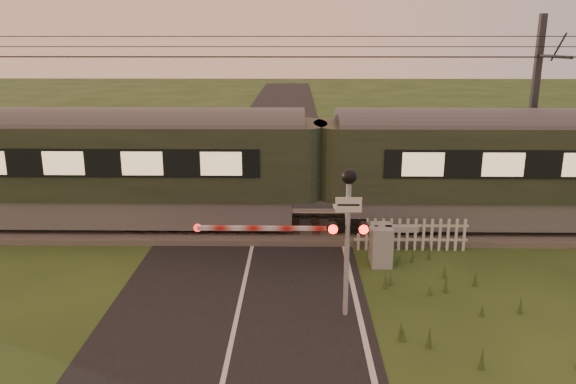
{
  "coord_description": "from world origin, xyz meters",
  "views": [
    {
      "loc": [
        1.32,
        -10.97,
        6.01
      ],
      "look_at": [
        1.1,
        3.2,
        2.15
      ],
      "focal_mm": 35.0,
      "sensor_mm": 36.0,
      "label": 1
    }
  ],
  "objects_px": {
    "crossing_signal": "(348,217)",
    "picket_fence": "(411,235)",
    "boom_gate": "(372,243)",
    "catenary_mast": "(533,112)",
    "train": "(320,167)"
  },
  "relations": [
    {
      "from": "picket_fence",
      "to": "catenary_mast",
      "type": "height_order",
      "value": "catenary_mast"
    },
    {
      "from": "train",
      "to": "boom_gate",
      "type": "relative_size",
      "value": 6.33
    },
    {
      "from": "train",
      "to": "boom_gate",
      "type": "xyz_separation_m",
      "value": [
        1.34,
        -2.93,
        -1.48
      ]
    },
    {
      "from": "train",
      "to": "picket_fence",
      "type": "distance_m",
      "value": 3.62
    },
    {
      "from": "train",
      "to": "picket_fence",
      "type": "bearing_deg",
      "value": -35.75
    },
    {
      "from": "boom_gate",
      "to": "picket_fence",
      "type": "height_order",
      "value": "boom_gate"
    },
    {
      "from": "crossing_signal",
      "to": "picket_fence",
      "type": "xyz_separation_m",
      "value": [
        2.26,
        4.06,
        -1.83
      ]
    },
    {
      "from": "train",
      "to": "crossing_signal",
      "type": "bearing_deg",
      "value": -86.46
    },
    {
      "from": "catenary_mast",
      "to": "train",
      "type": "bearing_deg",
      "value": -163.48
    },
    {
      "from": "train",
      "to": "catenary_mast",
      "type": "bearing_deg",
      "value": 16.52
    },
    {
      "from": "crossing_signal",
      "to": "picket_fence",
      "type": "height_order",
      "value": "crossing_signal"
    },
    {
      "from": "train",
      "to": "catenary_mast",
      "type": "distance_m",
      "value": 7.96
    },
    {
      "from": "crossing_signal",
      "to": "catenary_mast",
      "type": "distance_m",
      "value": 10.93
    },
    {
      "from": "boom_gate",
      "to": "catenary_mast",
      "type": "height_order",
      "value": "catenary_mast"
    },
    {
      "from": "catenary_mast",
      "to": "boom_gate",
      "type": "bearing_deg",
      "value": -140.08
    }
  ]
}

